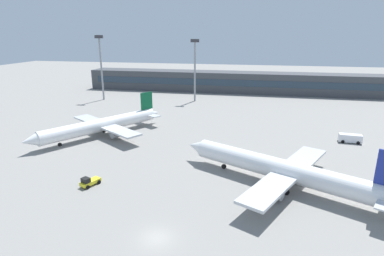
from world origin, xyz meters
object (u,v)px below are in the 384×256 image
airplane_mid (101,125)px  floodlight_tower_west (195,66)px  airplane_near (281,169)px  floodlight_tower_east (101,63)px  service_van_white (350,138)px  baggage_tug_yellow (89,182)px

airplane_mid → floodlight_tower_west: 51.74m
airplane_near → floodlight_tower_east: 91.51m
floodlight_tower_east → airplane_mid: bearing=-64.0°
airplane_mid → floodlight_tower_east: size_ratio=1.36×
airplane_mid → floodlight_tower_east: 49.95m
floodlight_tower_west → service_van_white: bearing=-40.9°
airplane_near → service_van_white: (18.25, 27.03, -1.99)m
service_van_white → airplane_mid: bearing=-173.0°
baggage_tug_yellow → floodlight_tower_west: bearing=86.7°
baggage_tug_yellow → service_van_white: 61.33m
baggage_tug_yellow → floodlight_tower_west: size_ratio=0.16×
airplane_mid → baggage_tug_yellow: (11.10, -26.24, -2.13)m
floodlight_tower_west → airplane_mid: bearing=-107.7°
service_van_white → floodlight_tower_east: floodlight_tower_east is taller
airplane_mid → baggage_tug_yellow: size_ratio=8.73×
airplane_mid → floodlight_tower_east: (-21.32, 43.65, 11.63)m
airplane_near → floodlight_tower_west: floodlight_tower_west is taller
baggage_tug_yellow → floodlight_tower_west: 75.68m
baggage_tug_yellow → service_van_white: service_van_white is taller
airplane_mid → baggage_tug_yellow: airplane_mid is taller
airplane_near → airplane_mid: size_ratio=1.12×
service_van_white → airplane_near: bearing=-124.0°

